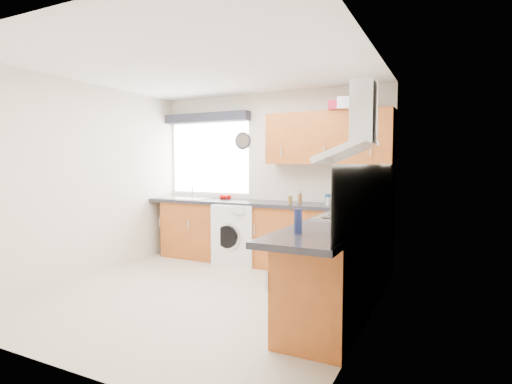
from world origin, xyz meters
The scene contains 33 objects.
ground_plane centered at (0.00, 0.00, 0.00)m, with size 3.60×3.60×0.00m, color beige.
ceiling centered at (0.00, 0.00, 2.50)m, with size 3.60×3.60×0.02m, color white.
wall_back centered at (0.00, 1.80, 1.25)m, with size 3.60×0.02×2.50m, color silver.
wall_front centered at (0.00, -1.80, 1.25)m, with size 3.60×0.02×2.50m, color silver.
wall_left centered at (-1.80, 0.00, 1.25)m, with size 0.02×3.60×2.50m, color silver.
wall_right centered at (1.80, 0.00, 1.25)m, with size 0.02×3.60×2.50m, color silver.
window centered at (-1.05, 1.79, 1.55)m, with size 1.40×0.02×1.10m, color white.
window_blind centered at (-1.05, 1.70, 2.18)m, with size 1.50×0.18×0.14m, color #242530.
splashback centered at (1.79, 0.30, 1.18)m, with size 0.01×3.00×0.54m, color white.
base_cab_back centered at (-0.10, 1.51, 0.43)m, with size 3.00×0.58×0.86m, color #954718.
base_cab_corner centered at (1.50, 1.50, 0.43)m, with size 0.60×0.60×0.86m, color #954718.
base_cab_right centered at (1.51, 0.15, 0.43)m, with size 0.58×2.10×0.86m, color #954718.
worktop_back centered at (0.00, 1.50, 0.89)m, with size 3.60×0.62×0.05m, color black.
worktop_right centered at (1.50, 0.00, 0.89)m, with size 0.62×2.42×0.05m, color black.
sink centered at (-1.33, 1.50, 0.95)m, with size 0.84×0.46×0.10m, color silver, non-canonical shape.
oven centered at (1.50, 0.30, 0.42)m, with size 0.56×0.58×0.85m, color black.
hob_plate centered at (1.50, 0.30, 0.92)m, with size 0.52×0.52×0.01m, color silver.
extractor_hood centered at (1.60, 0.30, 1.77)m, with size 0.52×0.78×0.66m, color silver, non-canonical shape.
upper_cabinets centered at (0.95, 1.62, 1.80)m, with size 1.70×0.35×0.70m, color #954718.
washing_machine centered at (-0.33, 1.40, 0.44)m, with size 0.60×0.58×0.88m, color white.
wall_clock centered at (-0.44, 1.78, 1.81)m, with size 0.27×0.27×0.04m, color #242530.
casserole centered at (1.27, 1.52, 2.22)m, with size 0.35×0.25×0.15m, color white.
storage_box centered at (1.12, 1.52, 2.21)m, with size 0.25×0.21×0.12m, color #AB162C.
utensil_pot centered at (1.10, 1.70, 0.98)m, with size 0.10×0.10×0.14m, color gray.
kitchen_roll centered at (1.61, 1.05, 1.04)m, with size 0.12×0.12×0.26m, color white.
tomato_cluster centered at (-0.67, 1.65, 0.95)m, with size 0.16×0.16×0.07m, color #B10102, non-canonical shape.
jar_0 centered at (1.14, 1.63, 0.98)m, with size 0.05×0.05×0.13m, color #B0A396.
jar_1 centered at (0.56, 1.61, 0.99)m, with size 0.05×0.05×0.16m, color #AFA395.
jar_2 centered at (1.01, 1.45, 0.96)m, with size 0.06×0.06×0.10m, color #BEB1A2.
jar_3 centered at (0.50, 1.38, 0.96)m, with size 0.05×0.05×0.11m, color brown.
jar_4 centered at (0.60, 1.50, 0.98)m, with size 0.05×0.05×0.14m, color brown.
jar_5 centered at (0.94, 1.66, 0.98)m, with size 0.08×0.08×0.13m, color navy.
bottle_0 centered at (1.40, -0.73, 1.01)m, with size 0.06×0.06×0.20m, color #151C48.
Camera 1 is at (2.48, -3.64, 1.46)m, focal length 28.00 mm.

